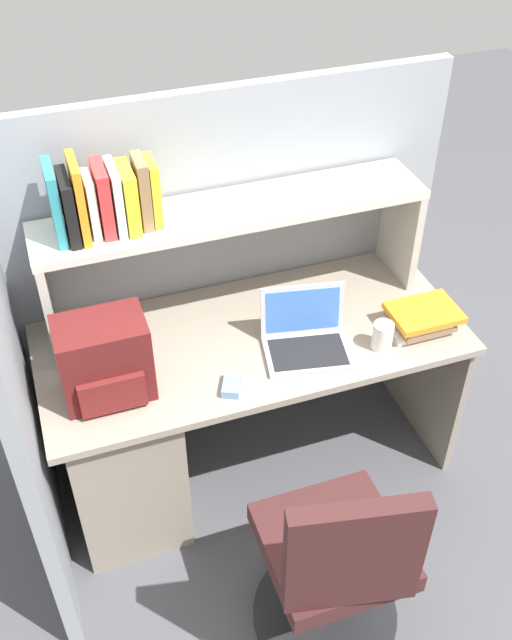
{
  "coord_description": "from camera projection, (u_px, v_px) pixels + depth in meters",
  "views": [
    {
      "loc": [
        -0.66,
        -1.96,
        2.55
      ],
      "look_at": [
        0.0,
        -0.05,
        0.85
      ],
      "focal_mm": 41.08,
      "sensor_mm": 36.0,
      "label": 1
    }
  ],
  "objects": [
    {
      "name": "desk_book_stack",
      "position": [
        421.0,
        318.0,
        2.76
      ],
      "size": [
        0.26,
        0.2,
        0.09
      ],
      "color": "white",
      "rests_on": "desk"
    },
    {
      "name": "laptop",
      "position": [
        306.0,
        337.0,
        2.67
      ],
      "size": [
        0.35,
        0.3,
        0.22
      ],
      "color": "#B7BABF",
      "rests_on": "desk"
    },
    {
      "name": "cubicle_partition_rear",
      "position": [
        222.0,
        270.0,
        3.0
      ],
      "size": [
        1.84,
        0.05,
        1.55
      ],
      "primitive_type": "cube",
      "color": "gray",
      "rests_on": "ground_plane"
    },
    {
      "name": "computer_mouse",
      "position": [
        232.0,
        385.0,
        2.53
      ],
      "size": [
        0.1,
        0.12,
        0.03
      ],
      "primitive_type": "cube",
      "rotation": [
        0.0,
        0.0,
        -0.43
      ],
      "color": "#7299C6",
      "rests_on": "desk"
    },
    {
      "name": "overhead_hutch",
      "position": [
        234.0,
        230.0,
        2.67
      ],
      "size": [
        1.44,
        0.28,
        0.45
      ],
      "color": "#BCB7AC",
      "rests_on": "desk"
    },
    {
      "name": "cubicle_partition_left",
      "position": [
        19.0,
        390.0,
        2.47
      ],
      "size": [
        0.05,
        1.06,
        1.55
      ],
      "primitive_type": "cube",
      "color": "gray",
      "rests_on": "ground_plane"
    },
    {
      "name": "backpack",
      "position": [
        105.0,
        360.0,
        2.44
      ],
      "size": [
        0.3,
        0.22,
        0.3
      ],
      "color": "#591919",
      "rests_on": "desk"
    },
    {
      "name": "reference_books_on_shelf",
      "position": [
        103.0,
        199.0,
        2.41
      ],
      "size": [
        0.35,
        0.19,
        0.28
      ],
      "color": "teal",
      "rests_on": "overhead_hutch"
    },
    {
      "name": "desk",
      "position": [
        158.0,
        420.0,
        2.86
      ],
      "size": [
        1.6,
        0.7,
        0.73
      ],
      "color": "gray",
      "rests_on": "ground_plane"
    },
    {
      "name": "ground_plane",
      "position": [
        252.0,
        461.0,
        3.22
      ],
      "size": [
        8.0,
        8.0,
        0.0
      ],
      "primitive_type": "plane",
      "color": "#4C4C51"
    },
    {
      "name": "office_chair",
      "position": [
        335.0,
        571.0,
        2.37
      ],
      "size": [
        0.52,
        0.52,
        0.93
      ],
      "rotation": [
        0.0,
        0.0,
        2.94
      ],
      "color": "black",
      "rests_on": "ground_plane"
    },
    {
      "name": "paper_cup",
      "position": [
        383.0,
        336.0,
        2.67
      ],
      "size": [
        0.08,
        0.08,
        0.11
      ],
      "primitive_type": "cylinder",
      "color": "white",
      "rests_on": "desk"
    }
  ]
}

